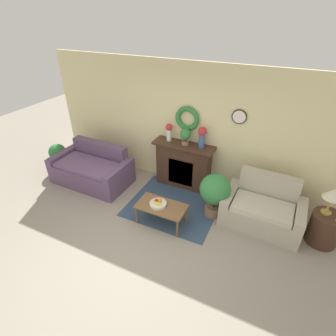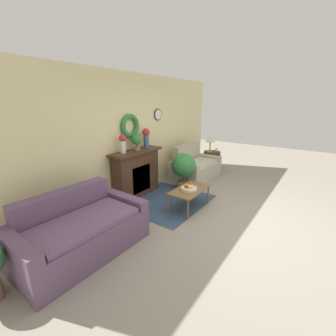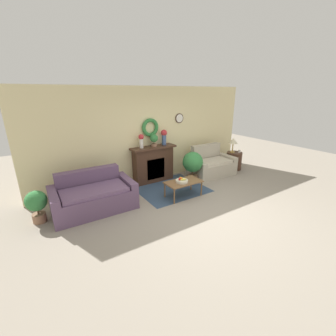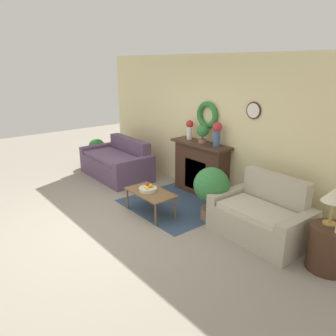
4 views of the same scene
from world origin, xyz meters
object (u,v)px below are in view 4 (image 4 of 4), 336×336
object	(u,v)px
coffee_table	(151,194)
vase_on_mantel_left	(190,128)
table_lamp	(334,196)
potted_plant_floor_by_loveseat	(211,188)
fireplace	(201,168)
side_table_by_loveseat	(329,248)
loveseat_right	(261,217)
potted_plant_on_mantel	(203,132)
vase_on_mantel_right	(217,132)
couch_left	(117,163)
fruit_bowl	(148,189)
potted_plant_floor_by_couch	(97,149)

from	to	relation	value
coffee_table	vase_on_mantel_left	distance (m)	1.69
table_lamp	potted_plant_floor_by_loveseat	size ratio (longest dim) A/B	0.53
fireplace	side_table_by_loveseat	distance (m)	2.92
loveseat_right	potted_plant_on_mantel	bearing A→B (deg)	166.37
coffee_table	potted_plant_on_mantel	size ratio (longest dim) A/B	2.59
vase_on_mantel_right	potted_plant_on_mantel	xyz separation A→B (m)	(-0.35, -0.02, -0.05)
couch_left	side_table_by_loveseat	bearing A→B (deg)	3.41
vase_on_mantel_left	side_table_by_loveseat	bearing A→B (deg)	-9.73
couch_left	potted_plant_floor_by_loveseat	distance (m)	2.91
fireplace	fruit_bowl	world-z (taller)	fireplace
loveseat_right	vase_on_mantel_right	bearing A→B (deg)	162.15
side_table_by_loveseat	loveseat_right	bearing A→B (deg)	178.20
vase_on_mantel_left	potted_plant_floor_by_couch	bearing A→B (deg)	-165.66
couch_left	vase_on_mantel_left	world-z (taller)	vase_on_mantel_left
fruit_bowl	loveseat_right	bearing A→B (deg)	25.21
vase_on_mantel_left	fruit_bowl	bearing A→B (deg)	-72.88
fireplace	vase_on_mantel_right	xyz separation A→B (m)	(0.38, 0.01, 0.78)
fireplace	couch_left	world-z (taller)	fireplace
fireplace	couch_left	size ratio (longest dim) A/B	0.75
table_lamp	fireplace	bearing A→B (deg)	169.98
fruit_bowl	vase_on_mantel_left	xyz separation A→B (m)	(-0.42, 1.35, 0.84)
couch_left	vase_on_mantel_right	distance (m)	2.67
table_lamp	vase_on_mantel_right	bearing A→B (deg)	168.31
fireplace	side_table_by_loveseat	size ratio (longest dim) A/B	2.25
vase_on_mantel_left	potted_plant_on_mantel	distance (m)	0.39
fruit_bowl	potted_plant_on_mantel	xyz separation A→B (m)	(-0.03, 1.33, 0.82)
couch_left	potted_plant_on_mantel	size ratio (longest dim) A/B	5.01
fireplace	potted_plant_on_mantel	xyz separation A→B (m)	(0.03, -0.01, 0.74)
couch_left	fruit_bowl	world-z (taller)	couch_left
potted_plant_on_mantel	vase_on_mantel_left	bearing A→B (deg)	177.06
fireplace	coffee_table	size ratio (longest dim) A/B	1.44
couch_left	coffee_table	distance (m)	2.17
table_lamp	vase_on_mantel_left	xyz separation A→B (m)	(-3.15, 0.50, 0.32)
vase_on_mantel_right	potted_plant_floor_by_couch	size ratio (longest dim) A/B	0.65
vase_on_mantel_left	potted_plant_floor_by_couch	size ratio (longest dim) A/B	0.56
loveseat_right	side_table_by_loveseat	xyz separation A→B (m)	(1.04, -0.03, -0.02)
potted_plant_floor_by_couch	fireplace	bearing A→B (deg)	12.64
couch_left	potted_plant_floor_by_couch	world-z (taller)	couch_left
potted_plant_on_mantel	vase_on_mantel_right	bearing A→B (deg)	3.29
loveseat_right	potted_plant_floor_by_couch	size ratio (longest dim) A/B	2.10
potted_plant_floor_by_loveseat	side_table_by_loveseat	bearing A→B (deg)	4.07
loveseat_right	potted_plant_floor_by_couch	distance (m)	4.90
coffee_table	table_lamp	xyz separation A→B (m)	(2.68, 0.84, 0.60)
side_table_by_loveseat	potted_plant_floor_by_couch	size ratio (longest dim) A/B	0.86
potted_plant_floor_by_couch	loveseat_right	bearing A→B (deg)	2.06
vase_on_mantel_right	potted_plant_floor_by_couch	distance (m)	3.64
loveseat_right	fruit_bowl	world-z (taller)	loveseat_right
table_lamp	potted_plant_floor_by_loveseat	xyz separation A→B (m)	(-1.87, -0.19, -0.40)
coffee_table	potted_plant_floor_by_loveseat	xyz separation A→B (m)	(0.81, 0.65, 0.20)
fireplace	vase_on_mantel_left	size ratio (longest dim) A/B	3.43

